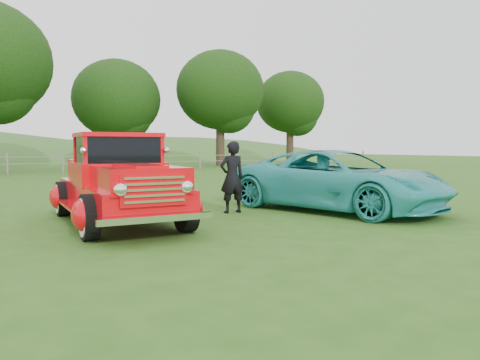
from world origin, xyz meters
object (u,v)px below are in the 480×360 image
red_pickup (118,183)px  man (232,177)px  teal_sedan (339,180)px  tree_mid_east (220,90)px  tree_far_east (290,102)px  tree_near_east (117,99)px

red_pickup → man: red_pickup is taller
teal_sedan → tree_mid_east: bearing=52.8°
tree_mid_east → man: bearing=-115.4°
red_pickup → tree_mid_east: bearing=60.3°
man → teal_sedan: bearing=161.1°
teal_sedan → man: man is taller
red_pickup → man: bearing=5.8°
tree_far_east → red_pickup: size_ratio=1.78×
tree_near_east → teal_sedan: 28.70m
tree_near_east → teal_sedan: (-1.64, -28.29, -4.53)m
red_pickup → teal_sedan: red_pickup is taller
tree_far_east → man: tree_far_east is taller
tree_near_east → man: bearing=-98.4°
tree_near_east → teal_sedan: bearing=-93.3°
tree_mid_east → teal_sedan: (-9.64, -26.29, -5.45)m
tree_near_east → red_pickup: size_ratio=1.67×
red_pickup → man: (2.67, 0.27, 0.03)m
red_pickup → teal_sedan: size_ratio=0.96×
tree_near_east → red_pickup: bearing=-103.6°
man → tree_far_east: bearing=-125.6°
tree_mid_east → man: tree_mid_east is taller
teal_sedan → man: bearing=143.1°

